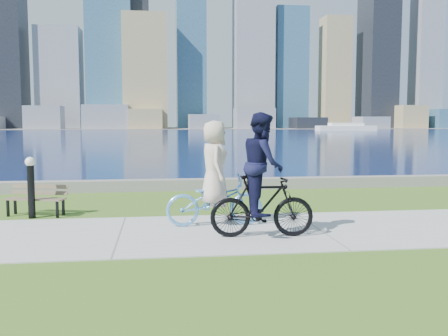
% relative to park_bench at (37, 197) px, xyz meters
% --- Properties ---
extents(ground, '(320.00, 320.00, 0.00)m').
position_rel_park_bench_xyz_m(ground, '(2.07, -2.36, -0.44)').
color(ground, '#365A17').
rests_on(ground, ground).
extents(concrete_path, '(80.00, 3.50, 0.02)m').
position_rel_park_bench_xyz_m(concrete_path, '(2.07, -2.36, -0.43)').
color(concrete_path, '#9D9D98').
rests_on(concrete_path, ground).
extents(seawall, '(90.00, 0.50, 0.35)m').
position_rel_park_bench_xyz_m(seawall, '(2.07, 3.84, -0.26)').
color(seawall, slate).
rests_on(seawall, ground).
extents(bay_water, '(320.00, 131.00, 0.01)m').
position_rel_park_bench_xyz_m(bay_water, '(2.07, 69.64, -0.43)').
color(bay_water, '#0B1A49').
rests_on(bay_water, ground).
extents(far_shore, '(320.00, 30.00, 0.12)m').
position_rel_park_bench_xyz_m(far_shore, '(2.07, 127.64, -0.38)').
color(far_shore, slate).
rests_on(far_shore, ground).
extents(city_skyline, '(176.00, 21.28, 76.00)m').
position_rel_park_bench_xyz_m(city_skyline, '(2.30, 127.33, 20.71)').
color(city_skyline, black).
rests_on(city_skyline, ground).
extents(ferry_far, '(12.83, 3.67, 1.74)m').
position_rel_park_bench_xyz_m(ferry_far, '(43.61, 93.08, 0.29)').
color(ferry_far, white).
rests_on(ferry_far, ground).
extents(park_bench, '(1.46, 0.82, 0.72)m').
position_rel_park_bench_xyz_m(park_bench, '(0.00, 0.00, 0.00)').
color(park_bench, black).
rests_on(park_bench, ground).
extents(bollard_lamp, '(0.23, 0.23, 1.41)m').
position_rel_park_bench_xyz_m(bollard_lamp, '(-0.05, -0.33, 0.37)').
color(bollard_lamp, black).
rests_on(bollard_lamp, ground).
extents(cyclist_woman, '(0.72, 2.04, 2.21)m').
position_rel_park_bench_xyz_m(cyclist_woman, '(4.00, -1.77, 0.40)').
color(cyclist_woman, '#63ACF0').
rests_on(cyclist_woman, ground).
extents(cyclist_man, '(0.79, 2.00, 2.36)m').
position_rel_park_bench_xyz_m(cyclist_man, '(4.78, -2.92, 0.57)').
color(cyclist_man, black).
rests_on(cyclist_man, ground).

